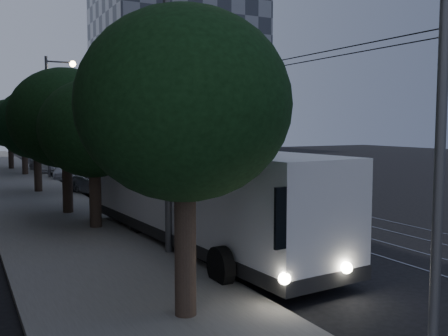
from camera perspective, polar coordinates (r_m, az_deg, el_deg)
The scene contains 19 objects.
ground at distance 18.60m, azimuth 8.95°, elevation -7.55°, with size 120.00×120.00×0.00m, color black.
sidewalk at distance 34.89m, azimuth -22.11°, elevation -1.86°, with size 5.00×90.00×0.15m, color slate.
tram_rails at distance 37.24m, azimuth -6.62°, elevation -1.22°, with size 4.52×90.00×0.02m.
overhead_wires at distance 35.02m, azimuth -18.18°, elevation 3.85°, with size 2.23×90.00×6.00m.
building_distant_right at distance 75.71m, azimuth -5.41°, elevation 11.03°, with size 22.00×18.00×24.00m, color #363B45.
trolleybus at distance 16.45m, azimuth -3.09°, elevation -3.03°, with size 3.47×12.60×5.63m.
pickup_silver at distance 28.65m, azimuth -13.11°, elevation -1.73°, with size 2.41×5.23×1.45m, color #9DA0A4.
car_white_a at distance 33.39m, azimuth -15.36°, elevation -1.05°, with size 1.43×3.57×1.22m, color #B0B0B4.
car_white_b at distance 38.65m, azimuth -17.69°, elevation -0.30°, with size 1.70×4.19×1.22m, color silver.
car_white_c at distance 43.79m, azimuth -18.88°, elevation 0.43°, with size 1.55×4.46×1.47m, color silver.
car_white_d at distance 45.24m, azimuth -19.43°, elevation 0.51°, with size 1.67×4.15×1.41m, color #B7B6BB.
tree_0 at distance 9.92m, azimuth -4.56°, elevation 7.13°, with size 4.27×4.27×6.34m.
tree_1 at distance 19.28m, azimuth -14.67°, elevation 4.33°, with size 4.07×4.07×5.71m.
tree_2 at distance 22.88m, azimuth -17.64°, elevation 5.42°, with size 4.84×4.84×6.48m.
tree_3 at distance 30.75m, azimuth -20.66°, elevation 4.71°, with size 4.47×4.47×6.07m.
tree_4 at distance 41.81m, azimuth -21.93°, elevation 4.79°, with size 4.09×4.09×5.99m.
tree_5 at distance 47.68m, azimuth -23.29°, elevation 4.71°, with size 4.66×4.66×6.23m.
streetlamp_near at distance 15.36m, azimuth -5.06°, elevation 14.02°, with size 2.58×0.44×10.76m.
streetlamp_far at distance 38.75m, azimuth -18.95°, elevation 6.83°, with size 2.20×0.44×8.93m.
Camera 1 is at (-10.94, -14.50, 4.02)m, focal length 40.00 mm.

